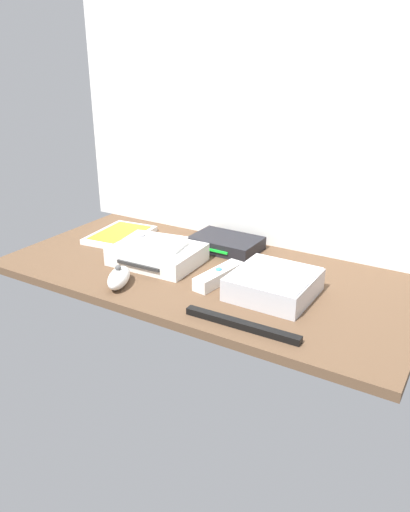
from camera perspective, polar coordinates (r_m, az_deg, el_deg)
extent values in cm
cube|color=brown|center=(119.73, 0.00, -2.21)|extent=(100.00, 48.00, 2.00)
cube|color=white|center=(131.65, 5.72, 14.93)|extent=(110.00, 1.20, 64.00)
cube|color=white|center=(124.09, -5.52, 0.20)|extent=(21.55, 16.73, 4.40)
cube|color=#2D2D2D|center=(117.98, -7.75, -1.12)|extent=(12.01, 1.02, 0.80)
cube|color=silver|center=(107.85, 7.92, -3.29)|extent=(17.18, 17.18, 5.00)
cube|color=silver|center=(106.74, 8.00, -2.01)|extent=(16.49, 16.49, 0.30)
cube|color=white|center=(143.16, -9.77, 2.40)|extent=(15.57, 20.36, 1.40)
cube|color=gold|center=(142.90, -9.79, 2.70)|extent=(12.85, 17.45, 0.16)
cube|color=black|center=(132.22, 2.43, 1.48)|extent=(18.20, 12.31, 3.40)
cube|color=#19D833|center=(127.23, 1.05, 0.64)|extent=(8.01, 0.54, 0.60)
cube|color=white|center=(113.29, 1.60, -2.32)|extent=(5.56, 15.15, 3.00)
cylinder|color=#387FDB|center=(112.59, 1.61, -1.54)|extent=(1.40, 1.40, 0.40)
ellipsoid|color=white|center=(112.89, -9.93, -2.49)|extent=(8.11, 10.92, 4.00)
sphere|color=#4C4C4C|center=(111.91, -10.01, -1.37)|extent=(1.40, 1.40, 1.40)
cube|color=white|center=(123.30, -5.76, 1.64)|extent=(15.48, 10.18, 2.00)
cylinder|color=#99999E|center=(124.70, -7.41, 2.39)|extent=(2.29, 2.29, 0.40)
cube|color=black|center=(95.63, 4.23, -7.91)|extent=(24.02, 2.11, 1.40)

